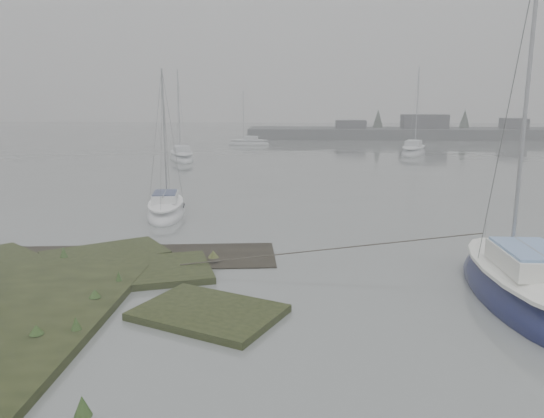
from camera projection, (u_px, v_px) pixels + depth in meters
The scene contains 7 objects.
ground at pixel (264, 166), 43.38m from camera, with size 160.00×160.00×0.00m, color slate.
far_shoreline at pixel (472, 132), 73.12m from camera, with size 60.00×8.00×4.15m.
sailboat_main at pixel (522, 289), 14.52m from camera, with size 2.42×7.23×10.18m.
sailboat_white at pixel (166, 210), 25.22m from camera, with size 2.51×5.42×7.36m.
sailboat_far_a at pixel (182, 157), 47.37m from camera, with size 3.91×6.37×8.54m.
sailboat_far_b at pixel (413, 152), 52.33m from camera, with size 4.26×6.80×9.13m.
sailboat_far_c at pixel (249, 143), 63.01m from camera, with size 4.84×1.62×6.81m.
Camera 1 is at (2.73, -13.09, 5.45)m, focal length 35.00 mm.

